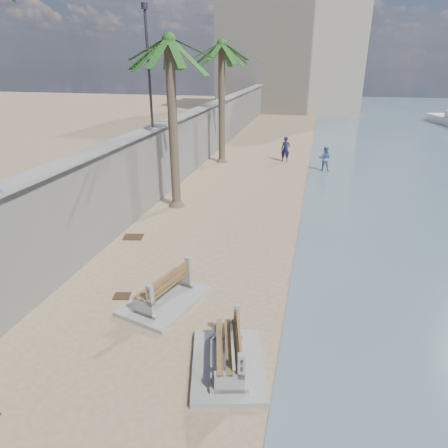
{
  "coord_description": "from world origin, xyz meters",
  "views": [
    {
      "loc": [
        2.48,
        -5.61,
        6.6
      ],
      "look_at": [
        -0.5,
        7.0,
        1.2
      ],
      "focal_mm": 32.0,
      "sensor_mm": 36.0,
      "label": 1
    }
  ],
  "objects_px": {
    "palm_back": "(222,46)",
    "person_a": "(286,147)",
    "bench_near": "(228,352)",
    "palm_mid": "(169,42)",
    "bench_far": "(164,289)",
    "person_b": "(325,157)"
  },
  "relations": [
    {
      "from": "palm_back",
      "to": "person_a",
      "type": "bearing_deg",
      "value": 15.28
    },
    {
      "from": "bench_far",
      "to": "palm_mid",
      "type": "height_order",
      "value": "palm_mid"
    },
    {
      "from": "person_a",
      "to": "person_b",
      "type": "bearing_deg",
      "value": -35.11
    },
    {
      "from": "palm_back",
      "to": "person_b",
      "type": "xyz_separation_m",
      "value": [
        6.82,
        -0.73,
        -6.43
      ]
    },
    {
      "from": "palm_mid",
      "to": "palm_back",
      "type": "bearing_deg",
      "value": 89.69
    },
    {
      "from": "bench_near",
      "to": "person_b",
      "type": "relative_size",
      "value": 1.6
    },
    {
      "from": "bench_far",
      "to": "palm_back",
      "type": "bearing_deg",
      "value": 98.04
    },
    {
      "from": "palm_back",
      "to": "person_a",
      "type": "height_order",
      "value": "palm_back"
    },
    {
      "from": "bench_far",
      "to": "person_b",
      "type": "distance_m",
      "value": 16.88
    },
    {
      "from": "palm_back",
      "to": "person_a",
      "type": "relative_size",
      "value": 4.32
    },
    {
      "from": "bench_near",
      "to": "person_b",
      "type": "distance_m",
      "value": 18.53
    },
    {
      "from": "person_a",
      "to": "palm_mid",
      "type": "bearing_deg",
      "value": -112.07
    },
    {
      "from": "person_b",
      "to": "bench_near",
      "type": "bearing_deg",
      "value": 87.37
    },
    {
      "from": "palm_back",
      "to": "person_b",
      "type": "relative_size",
      "value": 4.86
    },
    {
      "from": "person_a",
      "to": "palm_back",
      "type": "bearing_deg",
      "value": -164.24
    },
    {
      "from": "bench_near",
      "to": "palm_mid",
      "type": "relative_size",
      "value": 0.33
    },
    {
      "from": "bench_near",
      "to": "person_a",
      "type": "relative_size",
      "value": 1.42
    },
    {
      "from": "bench_near",
      "to": "palm_mid",
      "type": "bearing_deg",
      "value": 115.62
    },
    {
      "from": "bench_far",
      "to": "person_b",
      "type": "bearing_deg",
      "value": 74.83
    },
    {
      "from": "bench_near",
      "to": "person_a",
      "type": "bearing_deg",
      "value": 91.62
    },
    {
      "from": "bench_near",
      "to": "palm_back",
      "type": "relative_size",
      "value": 0.33
    },
    {
      "from": "palm_mid",
      "to": "person_a",
      "type": "bearing_deg",
      "value": 67.44
    }
  ]
}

